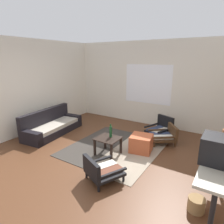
% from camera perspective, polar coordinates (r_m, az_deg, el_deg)
% --- Properties ---
extents(ground_plane, '(7.80, 7.80, 0.00)m').
position_cam_1_polar(ground_plane, '(4.32, -6.26, -14.42)').
color(ground_plane, '#56331E').
extents(far_wall_with_window, '(5.60, 0.13, 2.70)m').
position_cam_1_polar(far_wall_with_window, '(6.46, 10.71, 8.17)').
color(far_wall_with_window, silver).
rests_on(far_wall_with_window, ground).
extents(side_wall_left, '(0.12, 6.60, 2.70)m').
position_cam_1_polar(side_wall_left, '(6.02, -25.09, 6.45)').
color(side_wall_left, silver).
rests_on(side_wall_left, ground).
extents(area_rug, '(2.08, 2.28, 0.01)m').
position_cam_1_polar(area_rug, '(4.89, 0.80, -10.51)').
color(area_rug, '#38332D').
rests_on(area_rug, ground).
extents(couch, '(0.92, 1.95, 0.71)m').
position_cam_1_polar(couch, '(6.00, -17.32, -4.01)').
color(couch, black).
rests_on(couch, ground).
extents(coffee_table, '(0.53, 0.49, 0.41)m').
position_cam_1_polar(coffee_table, '(4.45, -1.22, -8.74)').
color(coffee_table, black).
rests_on(coffee_table, ground).
extents(armchair_by_window, '(0.74, 0.78, 0.56)m').
position_cam_1_polar(armchair_by_window, '(5.67, 14.16, -4.60)').
color(armchair_by_window, black).
rests_on(armchair_by_window, ground).
extents(armchair_striped_foreground, '(0.75, 0.77, 0.48)m').
position_cam_1_polar(armchair_striped_foreground, '(3.63, -3.17, -16.70)').
color(armchair_striped_foreground, black).
rests_on(armchair_striped_foreground, ground).
extents(armchair_corner, '(0.84, 0.83, 0.48)m').
position_cam_1_polar(armchair_corner, '(5.26, 15.27, -6.61)').
color(armchair_corner, '#472D19').
rests_on(armchair_corner, ground).
extents(ottoman_orange, '(0.57, 0.57, 0.40)m').
position_cam_1_polar(ottoman_orange, '(4.71, 8.62, -9.17)').
color(ottoman_orange, '#BC5633').
rests_on(ottoman_orange, ground).
extents(console_shelf, '(0.47, 1.56, 0.78)m').
position_cam_1_polar(console_shelf, '(3.19, 29.32, -13.69)').
color(console_shelf, '#B2AD9E').
rests_on(console_shelf, ground).
extents(crt_television, '(0.53, 0.41, 0.37)m').
position_cam_1_polar(crt_television, '(3.01, 29.83, -9.89)').
color(crt_television, black).
rests_on(crt_television, console_shelf).
extents(clay_vase, '(0.24, 0.24, 0.35)m').
position_cam_1_polar(clay_vase, '(3.40, 30.19, -8.06)').
color(clay_vase, '#935B38').
rests_on(clay_vase, console_shelf).
extents(glass_bottle, '(0.06, 0.06, 0.31)m').
position_cam_1_polar(glass_bottle, '(4.43, -0.39, -5.78)').
color(glass_bottle, '#194723').
rests_on(glass_bottle, coffee_table).
extents(wicker_basket, '(0.24, 0.24, 0.21)m').
position_cam_1_polar(wicker_basket, '(3.35, 23.61, -23.70)').
color(wicker_basket, '#9E7A4C').
rests_on(wicker_basket, ground).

